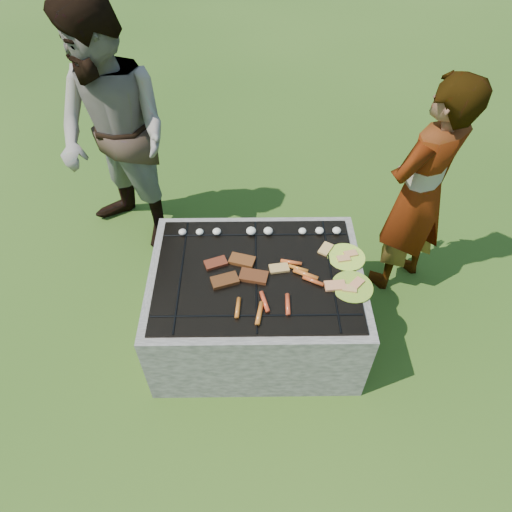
{
  "coord_description": "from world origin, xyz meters",
  "views": [
    {
      "loc": [
        -0.02,
        -1.8,
        2.68
      ],
      "look_at": [
        0.0,
        0.05,
        0.7
      ],
      "focal_mm": 32.0,
      "sensor_mm": 36.0,
      "label": 1
    }
  ],
  "objects_px": {
    "plate_far": "(346,257)",
    "bystander": "(115,138)",
    "plate_near": "(352,287)",
    "fire_pit": "(256,305)",
    "cook": "(419,194)"
  },
  "relations": [
    {
      "from": "plate_far",
      "to": "bystander",
      "type": "xyz_separation_m",
      "value": [
        -1.53,
        0.86,
        0.32
      ]
    },
    {
      "from": "plate_near",
      "to": "bystander",
      "type": "distance_m",
      "value": 1.91
    },
    {
      "from": "plate_near",
      "to": "bystander",
      "type": "bearing_deg",
      "value": 144.33
    },
    {
      "from": "fire_pit",
      "to": "cook",
      "type": "relative_size",
      "value": 0.8
    },
    {
      "from": "plate_far",
      "to": "cook",
      "type": "xyz_separation_m",
      "value": [
        0.5,
        0.37,
        0.2
      ]
    },
    {
      "from": "cook",
      "to": "fire_pit",
      "type": "bearing_deg",
      "value": -8.99
    },
    {
      "from": "fire_pit",
      "to": "cook",
      "type": "xyz_separation_m",
      "value": [
        1.06,
        0.49,
        0.53
      ]
    },
    {
      "from": "cook",
      "to": "bystander",
      "type": "bearing_deg",
      "value": -47.27
    },
    {
      "from": "cook",
      "to": "bystander",
      "type": "height_order",
      "value": "bystander"
    },
    {
      "from": "cook",
      "to": "bystander",
      "type": "distance_m",
      "value": 2.09
    },
    {
      "from": "plate_near",
      "to": "fire_pit",
      "type": "bearing_deg",
      "value": 167.93
    },
    {
      "from": "plate_far",
      "to": "cook",
      "type": "height_order",
      "value": "cook"
    },
    {
      "from": "plate_far",
      "to": "plate_near",
      "type": "xyz_separation_m",
      "value": [
        0.0,
        -0.24,
        0.0
      ]
    },
    {
      "from": "plate_near",
      "to": "bystander",
      "type": "relative_size",
      "value": 0.16
    },
    {
      "from": "fire_pit",
      "to": "bystander",
      "type": "height_order",
      "value": "bystander"
    }
  ]
}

